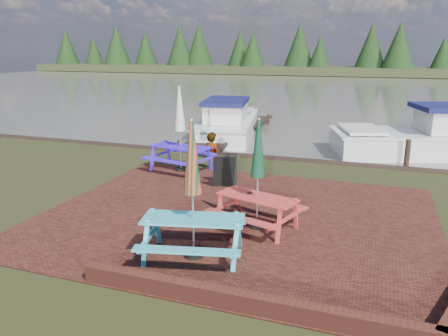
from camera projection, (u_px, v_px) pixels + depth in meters
ground at (222, 233)px, 9.41m from camera, size 120.00×120.00×0.00m
paving at (237, 217)px, 10.31m from camera, size 9.00×7.50×0.02m
brick_wall at (303, 306)px, 6.48m from camera, size 6.21×1.79×0.30m
water at (349, 90)px, 43.06m from camera, size 120.00×60.00×0.02m
far_treeline at (364, 53)px, 68.57m from camera, size 120.00×10.00×8.10m
picnic_table_teal at (193, 212)px, 8.10m from camera, size 2.23×2.07×2.63m
picnic_table_red at (257, 191)px, 9.48m from camera, size 2.13×2.00×2.44m
picnic_table_blue at (181, 142)px, 14.03m from camera, size 2.26×2.09×2.72m
chalkboard at (225, 171)px, 12.50m from camera, size 0.62×0.73×0.93m
jetty at (233, 130)px, 20.76m from camera, size 1.76×9.08×1.00m
boat_jetty at (228, 124)px, 20.78m from camera, size 3.72×7.28×2.01m
boat_near at (443, 139)px, 17.01m from camera, size 8.50×4.99×2.17m
person at (212, 133)px, 15.55m from camera, size 0.83×0.71×1.95m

